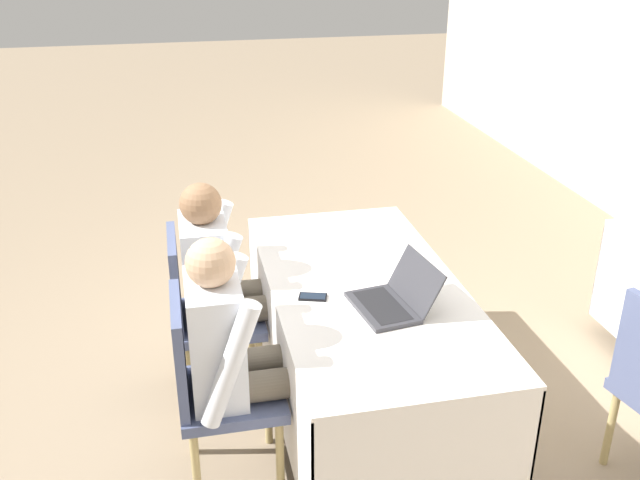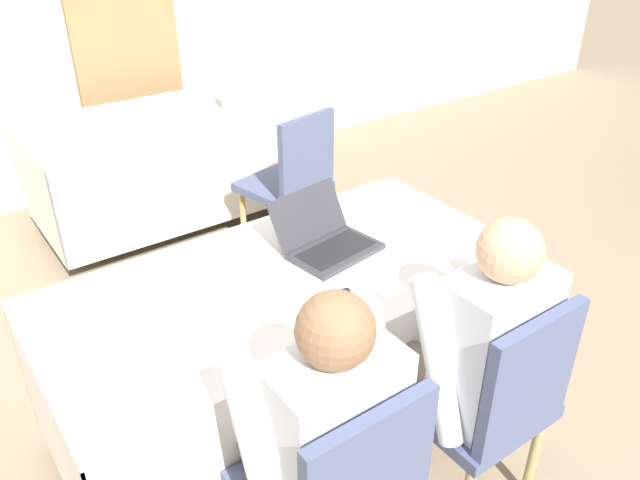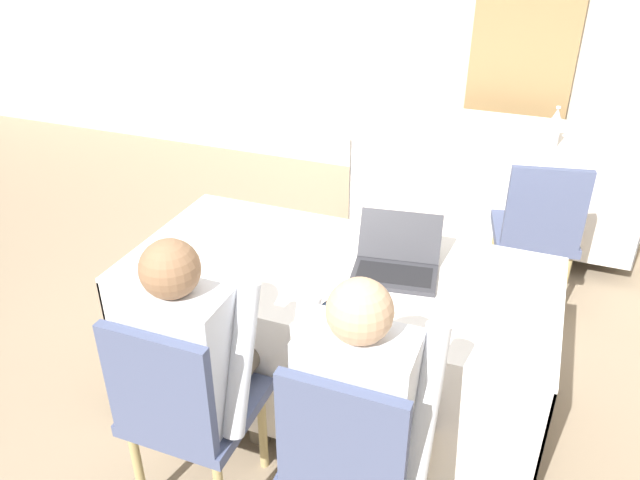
{
  "view_description": "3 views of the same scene",
  "coord_description": "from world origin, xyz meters",
  "views": [
    {
      "loc": [
        2.84,
        -0.83,
        2.3
      ],
      "look_at": [
        0.0,
        -0.22,
        0.97
      ],
      "focal_mm": 40.0,
      "sensor_mm": 36.0,
      "label": 1
    },
    {
      "loc": [
        -1.04,
        -1.66,
        2.0
      ],
      "look_at": [
        0.0,
        -0.22,
        0.97
      ],
      "focal_mm": 35.0,
      "sensor_mm": 36.0,
      "label": 2
    },
    {
      "loc": [
        0.74,
        -2.13,
        2.12
      ],
      "look_at": [
        0.0,
        -0.22,
        0.97
      ],
      "focal_mm": 35.0,
      "sensor_mm": 36.0,
      "label": 3
    }
  ],
  "objects": [
    {
      "name": "conference_table_near",
      "position": [
        0.0,
        0.0,
        0.56
      ],
      "size": [
        1.82,
        0.88,
        0.72
      ],
      "color": "white",
      "rests_on": "ground_plane"
    },
    {
      "name": "person_white_shirt",
      "position": [
        0.32,
        -0.65,
        0.66
      ],
      "size": [
        0.5,
        0.52,
        1.17
      ],
      "rotation": [
        0.0,
        0.0,
        3.14
      ],
      "color": "#665B4C",
      "rests_on": "ground_plane"
    },
    {
      "name": "cell_phone",
      "position": [
        0.08,
        -0.27,
        0.73
      ],
      "size": [
        0.1,
        0.14,
        0.01
      ],
      "rotation": [
        0.0,
        0.0,
        -0.3
      ],
      "color": "black",
      "rests_on": "conference_table_near"
    },
    {
      "name": "water_bottle",
      "position": [
        0.76,
        1.86,
        0.84
      ],
      "size": [
        0.07,
        0.07,
        0.25
      ],
      "color": "#B7B7C1",
      "rests_on": "conference_table_far"
    },
    {
      "name": "person_checkered_shirt",
      "position": [
        -0.32,
        -0.65,
        0.66
      ],
      "size": [
        0.5,
        0.52,
        1.17
      ],
      "rotation": [
        0.0,
        0.0,
        3.14
      ],
      "color": "#665B4C",
      "rests_on": "ground_plane"
    },
    {
      "name": "chair_near_right",
      "position": [
        0.32,
        -0.75,
        0.5
      ],
      "size": [
        0.44,
        0.44,
        0.91
      ],
      "rotation": [
        0.0,
        0.0,
        3.14
      ],
      "color": "tan",
      "rests_on": "ground_plane"
    },
    {
      "name": "conference_table_far",
      "position": [
        0.44,
        1.99,
        0.56
      ],
      "size": [
        1.82,
        0.88,
        0.72
      ],
      "color": "white",
      "rests_on": "ground_plane"
    },
    {
      "name": "chair_far_spare",
      "position": [
        0.76,
        1.12,
        0.5
      ],
      "size": [
        0.52,
        0.52,
        0.91
      ],
      "rotation": [
        0.0,
        0.0,
        3.34
      ],
      "color": "tan",
      "rests_on": "ground_plane"
    },
    {
      "name": "ground_plane",
      "position": [
        0.0,
        0.0,
        0.0
      ],
      "size": [
        24.0,
        24.0,
        0.0
      ],
      "primitive_type": "plane",
      "color": "gray"
    },
    {
      "name": "laptop",
      "position": [
        0.23,
        0.06,
        0.77
      ],
      "size": [
        0.39,
        0.37,
        0.21
      ],
      "rotation": [
        0.0,
        0.0,
        0.15
      ],
      "color": "#333338",
      "rests_on": "conference_table_near"
    },
    {
      "name": "paper_beside_laptop",
      "position": [
        -0.44,
        0.08,
        0.72
      ],
      "size": [
        0.27,
        0.34,
        0.0
      ],
      "rotation": [
        0.0,
        0.0,
        0.24
      ],
      "color": "white",
      "rests_on": "conference_table_near"
    }
  ]
}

